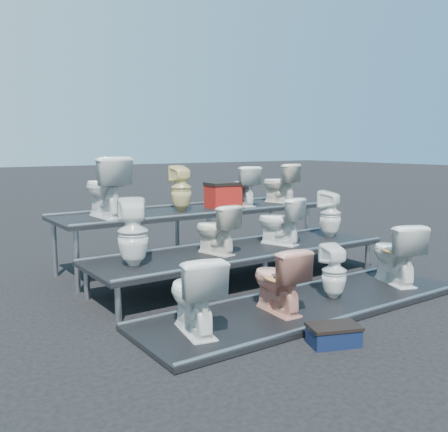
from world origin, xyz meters
TOP-DOWN VIEW (x-y plane):
  - ground at (0.00, 0.00)m, footprint 80.00×80.00m
  - tier_front at (0.00, -1.30)m, footprint 4.20×1.20m
  - tier_mid at (0.00, 0.00)m, footprint 4.20×1.20m
  - tier_back at (0.00, 1.30)m, footprint 4.20×1.20m
  - toilet_0 at (-1.55, -1.30)m, footprint 0.57×0.82m
  - toilet_1 at (-0.49, -1.30)m, footprint 0.46×0.74m
  - toilet_2 at (0.38, -1.30)m, footprint 0.35×0.36m
  - toilet_3 at (1.52, -1.30)m, footprint 0.69×0.89m
  - toilet_4 at (-1.58, 0.00)m, footprint 0.46×0.46m
  - toilet_5 at (-0.43, 0.00)m, footprint 0.47×0.68m
  - toilet_6 at (0.65, 0.00)m, footprint 0.55×0.74m
  - toilet_7 at (1.67, 0.00)m, footprint 0.42×0.42m
  - toilet_8 at (-1.39, 1.30)m, footprint 0.50×0.84m
  - toilet_9 at (-0.19, 1.30)m, footprint 0.33×0.34m
  - toilet_10 at (0.98, 1.30)m, footprint 0.48×0.70m
  - toilet_11 at (1.77, 1.30)m, footprint 0.48×0.71m
  - red_crate at (0.57, 1.29)m, footprint 0.52×0.43m
  - step_stool at (-0.56, -2.19)m, footprint 0.52×0.42m

SIDE VIEW (x-z plane):
  - ground at x=0.00m, z-range 0.00..0.00m
  - tier_front at x=0.00m, z-range 0.00..0.06m
  - step_stool at x=-0.56m, z-range 0.00..0.16m
  - tier_mid at x=0.00m, z-range 0.00..0.46m
  - toilet_2 at x=0.38m, z-range 0.06..0.70m
  - toilet_1 at x=-0.49m, z-range 0.06..0.78m
  - tier_back at x=0.00m, z-range 0.00..0.86m
  - toilet_0 at x=-1.55m, z-range 0.06..0.83m
  - toilet_3 at x=1.52m, z-range 0.06..0.86m
  - toilet_5 at x=-0.43m, z-range 0.46..1.10m
  - toilet_6 at x=0.65m, z-range 0.46..1.13m
  - toilet_7 at x=1.67m, z-range 0.46..1.17m
  - toilet_4 at x=-1.58m, z-range 0.46..1.25m
  - red_crate at x=0.57m, z-range 0.86..1.21m
  - toilet_10 at x=0.98m, z-range 0.86..1.51m
  - toilet_11 at x=1.77m, z-range 0.86..1.54m
  - toilet_9 at x=-0.19m, z-range 0.86..1.55m
  - toilet_8 at x=-1.39m, z-range 0.86..1.70m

